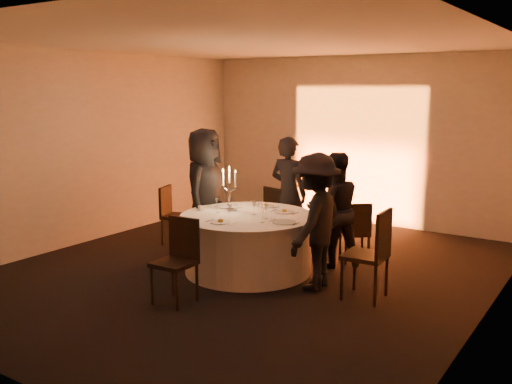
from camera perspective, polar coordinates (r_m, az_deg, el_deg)
The scene contains 30 objects.
floor at distance 7.75m, azimuth -0.83°, elevation -7.88°, with size 7.00×7.00×0.00m, color black.
ceiling at distance 7.38m, azimuth -0.89°, elevation 14.82°, with size 7.00×7.00×0.00m, color silver.
wall_back at distance 10.48m, azimuth 10.08°, elevation 5.13°, with size 7.00×7.00×0.00m, color beige.
wall_left at distance 9.43m, azimuth -16.11°, elevation 4.32°, with size 7.00×7.00×0.00m, color beige.
wall_right at distance 6.25m, azimuth 22.48°, elevation 1.05°, with size 7.00×7.00×0.00m, color beige.
uplighter_fixture at distance 10.43m, azimuth 9.16°, elevation -2.94°, with size 0.25×0.12×0.10m, color black.
banquet_table at distance 7.64m, azimuth -0.83°, elevation -5.14°, with size 1.80×1.80×0.77m.
chair_left at distance 9.08m, azimuth -8.41°, elevation -1.93°, with size 0.50×0.50×0.91m.
chair_back_left at distance 8.92m, azimuth 2.20°, elevation -2.04°, with size 0.48×0.48×0.91m.
chair_back_right at distance 8.11m, azimuth 9.97°, elevation -3.66°, with size 0.53×0.53×0.86m.
chair_right at distance 6.70m, azimuth 11.60°, elevation -5.63°, with size 0.49×0.49×1.07m.
chair_front at distance 6.62m, azimuth -7.77°, elevation -6.25°, with size 0.44×0.44×0.97m.
guest_left at distance 8.34m, azimuth -5.18°, elevation -0.02°, with size 0.91×0.59×1.86m, color black.
guest_back_left at distance 8.68m, azimuth 3.25°, elevation -0.07°, with size 0.63×0.41×1.71m, color black.
guest_back_right at distance 7.85m, azimuth 7.81°, elevation -1.77°, with size 0.77×0.60×1.58m, color black.
guest_right at distance 6.94m, azimuth 5.96°, elevation -2.95°, with size 1.08×0.62×1.67m, color black.
plate_left at distance 8.03m, azimuth -2.83°, elevation -1.50°, with size 0.36×0.25×0.01m.
plate_back_left at distance 8.07m, azimuth 0.97°, elevation -1.34°, with size 0.36×0.25×0.08m.
plate_back_right at distance 7.70m, azimuth 2.87°, elevation -1.93°, with size 0.35×0.27×0.08m.
plate_right at distance 7.13m, azimuth 2.82°, elevation -3.02°, with size 0.36×0.30×0.01m.
plate_front at distance 7.13m, azimuth -3.56°, elevation -2.94°, with size 0.36×0.25×0.08m.
coffee_cup at distance 7.85m, azimuth -5.58°, elevation -1.64°, with size 0.11×0.11×0.07m.
candelabra at distance 7.82m, azimuth -2.68°, elevation -0.27°, with size 0.26×0.12×0.62m.
wine_glass_a at distance 7.29m, azimuth 1.00°, elevation -1.66°, with size 0.07×0.07×0.19m.
wine_glass_b at distance 7.54m, azimuth -0.20°, elevation -1.26°, with size 0.07×0.07×0.19m.
wine_glass_c at distance 7.74m, azimuth -2.67°, elevation -0.96°, with size 0.07×0.07×0.19m.
wine_glass_d at distance 7.10m, azimuth 0.65°, elevation -1.99°, with size 0.07×0.07×0.19m.
wine_glass_e at distance 7.69m, azimuth -3.90°, elevation -1.05°, with size 0.07×0.07×0.19m.
tumbler_a at distance 7.81m, azimuth -2.09°, elevation -1.55°, with size 0.07×0.07×0.09m, color silver.
tumbler_b at distance 7.89m, azimuth 0.42°, elevation -1.43°, with size 0.07×0.07×0.09m, color silver.
Camera 1 is at (4.16, -6.07, 2.43)m, focal length 40.00 mm.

